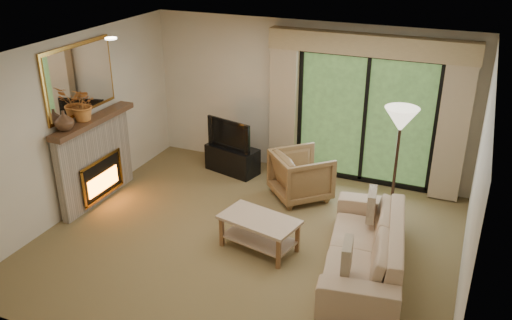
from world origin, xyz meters
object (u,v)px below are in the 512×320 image
at_px(media_console, 232,159).
at_px(sofa, 365,246).
at_px(coffee_table, 259,233).
at_px(armchair, 301,175).

relative_size(media_console, sofa, 0.40).
bearing_deg(coffee_table, media_console, 135.55).
height_order(sofa, coffee_table, sofa).
bearing_deg(armchair, coffee_table, 135.05).
xyz_separation_m(sofa, coffee_table, (-1.39, -0.09, -0.10)).
height_order(armchair, coffee_table, armchair).
relative_size(armchair, coffee_table, 0.81).
bearing_deg(armchair, sofa, 178.03).
height_order(media_console, armchair, armchair).
xyz_separation_m(armchair, coffee_table, (-0.04, -1.61, -0.15)).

